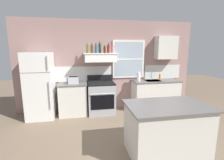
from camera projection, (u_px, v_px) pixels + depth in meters
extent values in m
plane|color=#7A6651|center=(126.00, 148.00, 3.07)|extent=(16.00, 16.00, 0.00)
cube|color=gray|center=(108.00, 66.00, 4.98)|extent=(5.40, 0.06, 2.70)
cube|color=silver|center=(69.00, 74.00, 4.77)|extent=(2.50, 0.02, 0.44)
cube|color=silver|center=(162.00, 72.00, 5.29)|extent=(1.20, 0.02, 0.44)
cube|color=white|center=(129.00, 59.00, 5.01)|extent=(1.00, 0.04, 1.15)
cube|color=#9EADBC|center=(129.00, 59.00, 4.99)|extent=(0.90, 0.01, 1.05)
cube|color=white|center=(129.00, 59.00, 4.99)|extent=(0.90, 0.02, 0.04)
cube|color=white|center=(40.00, 86.00, 4.35)|extent=(0.70, 0.68, 1.78)
cube|color=#333333|center=(35.00, 73.00, 3.95)|extent=(0.69, 0.00, 0.01)
cylinder|color=#A5A8AD|center=(50.00, 95.00, 4.08)|extent=(0.02, 0.02, 0.71)
cylinder|color=#A5A8AD|center=(47.00, 63.00, 3.93)|extent=(0.02, 0.02, 0.34)
cube|color=silver|center=(73.00, 99.00, 4.64)|extent=(0.76, 0.60, 0.88)
cube|color=#605E5B|center=(73.00, 84.00, 4.56)|extent=(0.79, 0.63, 0.03)
cube|color=silver|center=(73.00, 80.00, 4.51)|extent=(0.28, 0.20, 0.19)
cube|color=black|center=(73.00, 77.00, 4.49)|extent=(0.24, 0.16, 0.01)
cube|color=black|center=(68.00, 79.00, 4.47)|extent=(0.02, 0.03, 0.02)
cube|color=#9EA0A5|center=(101.00, 98.00, 4.74)|extent=(0.76, 0.64, 0.87)
cube|color=black|center=(101.00, 83.00, 4.66)|extent=(0.76, 0.64, 0.04)
cube|color=black|center=(100.00, 78.00, 4.92)|extent=(0.76, 0.06, 0.18)
cube|color=black|center=(103.00, 102.00, 4.43)|extent=(0.65, 0.01, 0.40)
cylinder|color=silver|center=(103.00, 94.00, 4.35)|extent=(0.65, 0.03, 0.03)
cube|color=white|center=(100.00, 58.00, 4.62)|extent=(0.88, 0.48, 0.22)
cube|color=#262628|center=(101.00, 61.00, 4.42)|extent=(0.75, 0.02, 0.04)
cube|color=white|center=(100.00, 54.00, 4.60)|extent=(0.96, 0.52, 0.02)
cylinder|color=#4C601E|center=(87.00, 49.00, 4.49)|extent=(0.06, 0.06, 0.22)
cylinder|color=#4C601E|center=(87.00, 44.00, 4.46)|extent=(0.03, 0.03, 0.06)
cylinder|color=brown|center=(92.00, 49.00, 4.56)|extent=(0.07, 0.07, 0.22)
cylinder|color=brown|center=(92.00, 44.00, 4.53)|extent=(0.03, 0.03, 0.06)
cylinder|color=#1E478C|center=(96.00, 49.00, 4.52)|extent=(0.07, 0.07, 0.22)
cylinder|color=#1E478C|center=(96.00, 44.00, 4.50)|extent=(0.03, 0.03, 0.06)
cylinder|color=#143819|center=(100.00, 49.00, 4.61)|extent=(0.07, 0.07, 0.25)
cylinder|color=#143819|center=(100.00, 43.00, 4.58)|extent=(0.03, 0.03, 0.06)
cylinder|color=#381E0F|center=(105.00, 50.00, 4.56)|extent=(0.06, 0.06, 0.18)
cylinder|color=#381E0F|center=(105.00, 46.00, 4.54)|extent=(0.03, 0.03, 0.04)
cylinder|color=maroon|center=(108.00, 49.00, 4.64)|extent=(0.07, 0.07, 0.23)
cylinder|color=maroon|center=(108.00, 44.00, 4.61)|extent=(0.03, 0.03, 0.06)
cylinder|color=#C67F84|center=(113.00, 49.00, 4.63)|extent=(0.07, 0.07, 0.22)
cylinder|color=#C67F84|center=(113.00, 44.00, 4.61)|extent=(0.03, 0.03, 0.06)
cube|color=silver|center=(155.00, 95.00, 5.08)|extent=(1.40, 0.60, 0.88)
cube|color=#605E5B|center=(156.00, 81.00, 5.00)|extent=(1.43, 0.63, 0.03)
cube|color=#B7BABC|center=(153.00, 81.00, 4.96)|extent=(0.48, 0.36, 0.01)
cylinder|color=silver|center=(151.00, 75.00, 5.07)|extent=(0.03, 0.03, 0.28)
cylinder|color=silver|center=(153.00, 72.00, 4.97)|extent=(0.02, 0.16, 0.02)
cylinder|color=white|center=(139.00, 77.00, 4.87)|extent=(0.11, 0.11, 0.27)
cylinder|color=orange|center=(160.00, 77.00, 5.10)|extent=(0.06, 0.06, 0.18)
cube|color=silver|center=(166.00, 130.00, 2.87)|extent=(1.32, 0.82, 0.88)
cube|color=#605E5B|center=(168.00, 106.00, 2.78)|extent=(1.40, 0.90, 0.03)
cube|color=silver|center=(166.00, 48.00, 5.01)|extent=(0.64, 0.32, 0.70)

